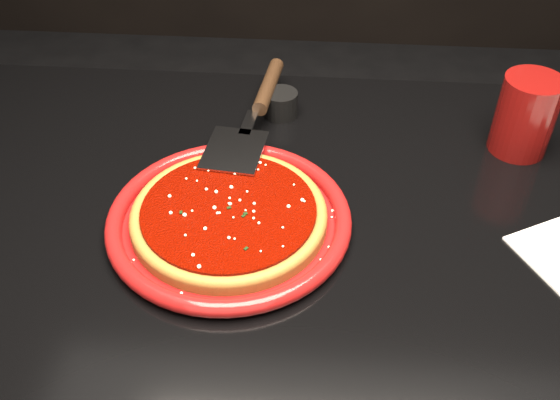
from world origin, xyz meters
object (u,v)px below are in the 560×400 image
Objects in this scene: pizza_server at (254,113)px; ramekin at (281,104)px; plate at (229,219)px; cup at (525,115)px.

pizza_server is 6.40× the size of ramekin.
pizza_server is (0.01, 0.19, 0.03)m from plate.
cup reaches higher than ramekin.
cup reaches higher than plate.
ramekin is at bearing 170.10° from cup.
pizza_server is 0.37m from cup.
ramekin is (-0.34, 0.06, -0.04)m from cup.
cup is at bearing 5.83° from pizza_server.
ramekin is at bearing 79.92° from plate.
plate is 0.43m from cup.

